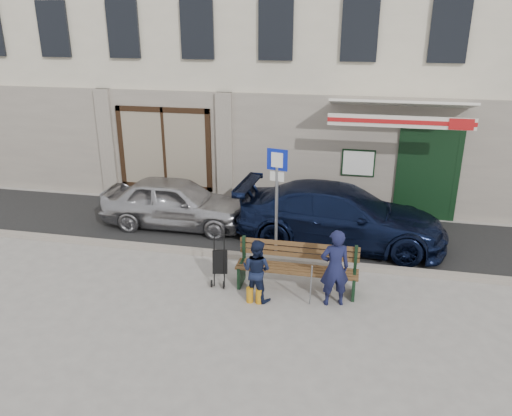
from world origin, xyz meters
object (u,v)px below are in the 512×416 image
(stroller, at_px, (220,263))
(woman, at_px, (257,270))
(parking_sign, at_px, (277,187))
(bench, at_px, (294,268))
(man, at_px, (335,268))
(car_navy, at_px, (341,216))
(car_silver, at_px, (176,202))

(stroller, bearing_deg, woman, -39.97)
(parking_sign, distance_m, bench, 1.91)
(man, bearing_deg, parking_sign, -68.84)
(car_navy, distance_m, bench, 2.53)
(parking_sign, bearing_deg, man, -39.09)
(parking_sign, distance_m, man, 2.43)
(parking_sign, height_order, man, parking_sign)
(car_silver, bearing_deg, parking_sign, -114.41)
(car_navy, relative_size, man, 3.23)
(bench, distance_m, man, 0.94)
(car_navy, xyz_separation_m, stroller, (-2.26, -2.47, -0.26))
(bench, bearing_deg, car_navy, 72.43)
(bench, relative_size, stroller, 2.35)
(woman, bearing_deg, bench, -123.82)
(car_navy, bearing_deg, car_silver, 90.11)
(car_navy, relative_size, woman, 3.99)
(car_silver, distance_m, bench, 4.33)
(woman, relative_size, stroller, 1.20)
(car_silver, relative_size, woman, 3.10)
(car_silver, bearing_deg, car_navy, -93.44)
(car_silver, bearing_deg, woman, -138.82)
(woman, bearing_deg, car_navy, -98.06)
(parking_sign, height_order, stroller, parking_sign)
(stroller, bearing_deg, bench, -9.52)
(car_silver, relative_size, parking_sign, 1.52)
(car_navy, height_order, man, man)
(car_navy, height_order, stroller, car_navy)
(car_silver, xyz_separation_m, man, (4.24, -3.03, 0.11))
(car_silver, distance_m, stroller, 3.32)
(car_silver, bearing_deg, stroller, -144.69)
(man, bearing_deg, bench, -44.19)
(parking_sign, bearing_deg, car_silver, 168.44)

